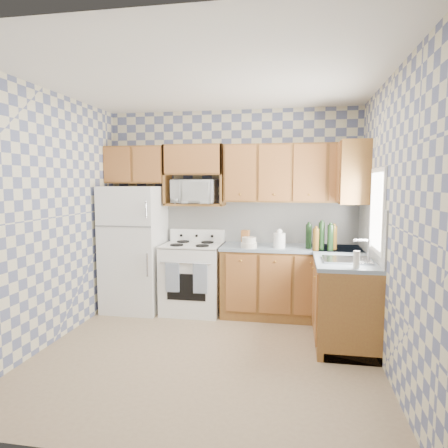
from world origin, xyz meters
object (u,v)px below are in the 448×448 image
at_px(microwave, 195,192).
at_px(electric_kettle, 279,240).
at_px(stove_body, 193,279).
at_px(refrigerator, 134,248).

distance_m(microwave, electric_kettle, 1.32).
relative_size(stove_body, electric_kettle, 4.86).
relative_size(stove_body, microwave, 1.56).
height_order(refrigerator, stove_body, refrigerator).
distance_m(stove_body, electric_kettle, 1.28).
bearing_deg(electric_kettle, refrigerator, 177.48).
height_order(refrigerator, electric_kettle, refrigerator).
xyz_separation_m(refrigerator, microwave, (0.80, 0.19, 0.77)).
bearing_deg(microwave, refrigerator, -164.21).
xyz_separation_m(stove_body, electric_kettle, (1.15, -0.11, 0.56)).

